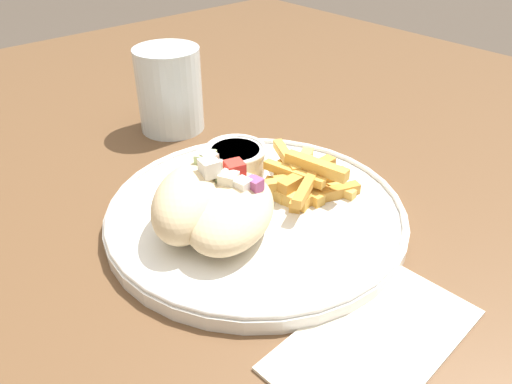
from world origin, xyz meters
name	(u,v)px	position (x,y,z in m)	size (l,w,h in m)	color
table	(221,270)	(0.00, 0.00, 0.68)	(1.48, 1.48, 0.74)	brown
napkin	(374,341)	(0.00, -0.19, 0.74)	(0.17, 0.10, 0.00)	silver
plate	(256,212)	(0.03, -0.02, 0.75)	(0.30, 0.30, 0.02)	white
pita_sandwich_near	(230,210)	(-0.01, -0.03, 0.78)	(0.14, 0.13, 0.06)	beige
pita_sandwich_far	(192,203)	(-0.03, 0.00, 0.78)	(0.12, 0.12, 0.07)	beige
fries_pile	(303,181)	(0.09, -0.02, 0.77)	(0.11, 0.12, 0.04)	#E5B251
sauce_ramekin	(236,159)	(0.06, 0.05, 0.77)	(0.07, 0.07, 0.03)	white
water_glass	(170,94)	(0.09, 0.22, 0.79)	(0.08, 0.08, 0.11)	silver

